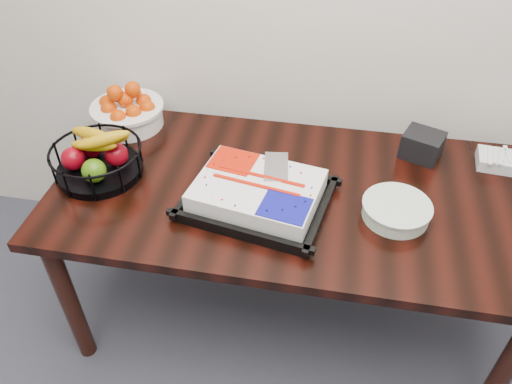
% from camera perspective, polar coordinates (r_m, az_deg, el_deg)
% --- Properties ---
extents(table, '(1.80, 0.90, 0.75)m').
position_cam_1_polar(table, '(1.94, 3.96, -1.61)').
color(table, black).
rests_on(table, ground).
extents(cake_tray, '(0.56, 0.47, 0.10)m').
position_cam_1_polar(cake_tray, '(1.78, 0.18, -0.18)').
color(cake_tray, black).
rests_on(cake_tray, table).
extents(tangerine_bowl, '(0.31, 0.31, 0.20)m').
position_cam_1_polar(tangerine_bowl, '(2.25, -14.53, 9.31)').
color(tangerine_bowl, white).
rests_on(tangerine_bowl, table).
extents(fruit_basket, '(0.35, 0.35, 0.18)m').
position_cam_1_polar(fruit_basket, '(1.99, -17.72, 3.74)').
color(fruit_basket, black).
rests_on(fruit_basket, table).
extents(plate_stack, '(0.24, 0.24, 0.06)m').
position_cam_1_polar(plate_stack, '(1.81, 15.72, -2.04)').
color(plate_stack, white).
rests_on(plate_stack, table).
extents(fork_bag, '(0.20, 0.14, 0.06)m').
position_cam_1_polar(fork_bag, '(2.19, 26.37, 3.21)').
color(fork_bag, silver).
rests_on(fork_bag, table).
extents(napkin_box, '(0.18, 0.17, 0.11)m').
position_cam_1_polar(napkin_box, '(2.11, 18.46, 5.11)').
color(napkin_box, black).
rests_on(napkin_box, table).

